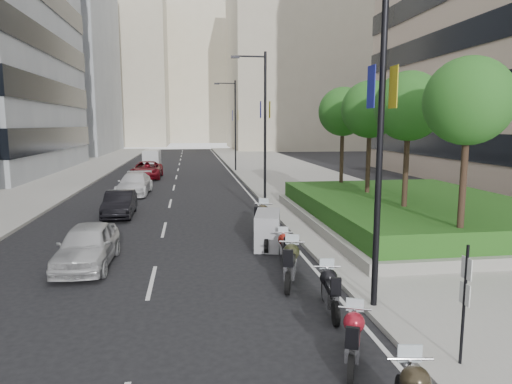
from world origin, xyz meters
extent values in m
plane|color=black|center=(0.00, 0.00, 0.00)|extent=(160.00, 160.00, 0.00)
cube|color=#9E9B93|center=(9.00, 30.00, 0.07)|extent=(10.00, 100.00, 0.15)
cube|color=#9E9B93|center=(-12.00, 30.00, 0.07)|extent=(8.00, 100.00, 0.15)
cube|color=silver|center=(3.70, 30.00, 0.01)|extent=(0.12, 100.00, 0.01)
cube|color=silver|center=(-1.50, 30.00, 0.01)|extent=(0.12, 100.00, 0.01)
cube|color=gray|center=(-24.00, 70.00, 15.00)|extent=(22.00, 26.00, 30.00)
cube|color=#B7AD93|center=(22.00, 80.00, 18.00)|extent=(28.00, 24.00, 36.00)
cube|color=#B7AD93|center=(-18.00, 100.00, 17.00)|extent=(26.00, 24.00, 34.00)
cube|color=#B7AD93|center=(2.00, 120.00, 19.00)|extent=(30.00, 24.00, 38.00)
cube|color=gray|center=(10.00, 10.00, 0.35)|extent=(10.00, 14.00, 0.40)
cube|color=#254B15|center=(10.00, 10.00, 0.95)|extent=(9.40, 13.40, 0.80)
cylinder|color=#332319|center=(8.50, 4.00, 2.55)|extent=(0.22, 0.22, 4.00)
sphere|color=#1E551A|center=(8.50, 4.00, 5.45)|extent=(2.80, 2.80, 2.80)
cylinder|color=#332319|center=(8.50, 8.00, 2.55)|extent=(0.22, 0.22, 4.00)
sphere|color=#1E551A|center=(8.50, 8.00, 5.45)|extent=(2.80, 2.80, 2.80)
cylinder|color=#332319|center=(8.50, 12.00, 2.55)|extent=(0.22, 0.22, 4.00)
sphere|color=#1E551A|center=(8.50, 12.00, 5.45)|extent=(2.80, 2.80, 2.80)
cylinder|color=#332319|center=(8.50, 16.00, 2.55)|extent=(0.22, 0.22, 4.00)
sphere|color=#1E551A|center=(8.50, 16.00, 5.45)|extent=(2.80, 2.80, 2.80)
cylinder|color=black|center=(4.30, 1.00, 4.50)|extent=(0.16, 0.16, 9.00)
cube|color=gold|center=(4.58, 1.00, 5.60)|extent=(0.02, 0.45, 1.00)
cube|color=navy|center=(4.02, 1.00, 5.60)|extent=(0.02, 0.45, 1.00)
cylinder|color=black|center=(4.30, 18.00, 4.50)|extent=(0.16, 0.16, 9.00)
cylinder|color=black|center=(3.40, 18.00, 8.70)|extent=(1.80, 0.10, 0.10)
cube|color=black|center=(2.50, 18.00, 8.65)|extent=(0.50, 0.22, 0.14)
cube|color=gold|center=(4.58, 18.00, 5.60)|extent=(0.02, 0.45, 1.00)
cube|color=navy|center=(4.02, 18.00, 5.60)|extent=(0.02, 0.45, 1.00)
cylinder|color=black|center=(4.30, 36.00, 4.50)|extent=(0.16, 0.16, 9.00)
cylinder|color=black|center=(3.40, 36.00, 8.70)|extent=(1.80, 0.10, 0.10)
cube|color=black|center=(2.50, 36.00, 8.65)|extent=(0.50, 0.22, 0.14)
cube|color=gold|center=(4.58, 36.00, 5.60)|extent=(0.02, 0.45, 1.00)
cube|color=navy|center=(4.02, 36.00, 5.60)|extent=(0.02, 0.45, 1.00)
cylinder|color=black|center=(4.80, -2.00, 1.25)|extent=(0.06, 0.06, 2.50)
cube|color=silver|center=(4.80, -2.00, 2.05)|extent=(0.02, 0.32, 0.42)
cube|color=silver|center=(4.80, -2.00, 1.55)|extent=(0.02, 0.32, 0.42)
sphere|color=black|center=(3.05, -3.53, 0.84)|extent=(0.47, 0.47, 0.47)
cylinder|color=silver|center=(3.09, -3.27, 1.06)|extent=(0.72, 0.16, 0.05)
cylinder|color=black|center=(2.53, -2.17, 0.28)|extent=(0.32, 0.56, 0.56)
cylinder|color=black|center=(3.10, -0.84, 0.28)|extent=(0.32, 0.56, 0.56)
cube|color=silver|center=(2.80, -1.54, 0.43)|extent=(0.55, 0.81, 0.38)
sphere|color=maroon|center=(2.91, -1.27, 0.78)|extent=(0.43, 0.43, 0.43)
cube|color=black|center=(2.69, -1.79, 0.72)|extent=(0.50, 0.72, 0.14)
cylinder|color=silver|center=(3.01, -1.05, 0.97)|extent=(0.63, 0.30, 0.05)
cylinder|color=black|center=(3.05, 0.27, 0.30)|extent=(0.19, 0.60, 0.59)
cylinder|color=black|center=(3.25, 1.79, 0.30)|extent=(0.19, 0.60, 0.59)
cube|color=silver|center=(3.14, 0.98, 0.46)|extent=(0.39, 0.84, 0.40)
sphere|color=black|center=(3.18, 1.29, 0.82)|extent=(0.46, 0.46, 0.46)
cube|color=black|center=(3.11, 0.69, 0.77)|extent=(0.36, 0.75, 0.15)
cylinder|color=silver|center=(3.22, 1.55, 1.03)|extent=(0.71, 0.14, 0.05)
cylinder|color=black|center=(2.35, 2.38, 0.33)|extent=(0.32, 0.66, 0.66)
cylinder|color=black|center=(2.86, 4.00, 0.33)|extent=(0.32, 0.66, 0.66)
cube|color=silver|center=(2.59, 3.14, 0.51)|extent=(0.57, 0.95, 0.44)
sphere|color=#292B17|center=(2.69, 3.47, 0.91)|extent=(0.51, 0.51, 0.51)
cube|color=black|center=(2.49, 2.84, 0.85)|extent=(0.52, 0.85, 0.17)
cylinder|color=silver|center=(2.78, 3.75, 1.14)|extent=(0.76, 0.29, 0.05)
cylinder|color=black|center=(2.81, 4.59, 0.28)|extent=(0.16, 0.56, 0.55)
cylinder|color=black|center=(2.95, 6.00, 0.28)|extent=(0.16, 0.56, 0.55)
cube|color=silver|center=(2.88, 5.25, 0.43)|extent=(0.34, 0.78, 0.37)
sphere|color=maroon|center=(2.90, 5.54, 0.76)|extent=(0.43, 0.43, 0.43)
cube|color=black|center=(2.85, 4.98, 0.71)|extent=(0.31, 0.69, 0.14)
cylinder|color=silver|center=(2.93, 5.78, 0.96)|extent=(0.66, 0.11, 0.04)
cylinder|color=black|center=(2.47, 6.57, 0.33)|extent=(0.26, 0.67, 0.66)
cylinder|color=black|center=(2.83, 8.24, 0.33)|extent=(0.26, 0.67, 0.66)
cube|color=gray|center=(2.65, 7.40, 0.69)|extent=(1.36, 2.38, 1.33)
cylinder|color=black|center=(2.46, 8.87, 0.34)|extent=(0.35, 0.69, 0.69)
cylinder|color=black|center=(3.05, 10.55, 0.34)|extent=(0.35, 0.69, 0.69)
cube|color=silver|center=(2.74, 9.66, 0.53)|extent=(0.63, 1.00, 0.47)
sphere|color=#2F291A|center=(2.86, 10.00, 0.95)|extent=(0.53, 0.53, 0.53)
cube|color=black|center=(2.63, 9.35, 0.89)|extent=(0.57, 0.89, 0.18)
cylinder|color=silver|center=(2.96, 10.29, 1.20)|extent=(0.79, 0.32, 0.06)
imported|color=#B6B6B8|center=(-3.73, 5.90, 0.72)|extent=(1.74, 4.22, 1.43)
imported|color=black|center=(-3.91, 14.41, 0.66)|extent=(1.44, 4.01, 1.32)
imported|color=silver|center=(-4.02, 21.97, 0.72)|extent=(2.25, 5.06, 1.44)
imported|color=maroon|center=(-4.03, 31.42, 0.75)|extent=(2.59, 5.44, 1.50)
cube|color=#BCBDBF|center=(-4.44, 42.62, 0.95)|extent=(1.73, 4.53, 1.90)
cube|color=#BCBDBF|center=(-4.44, 40.90, 0.50)|extent=(1.72, 1.09, 1.00)
cylinder|color=black|center=(-5.16, 40.99, 0.32)|extent=(0.23, 0.63, 0.63)
cylinder|color=black|center=(-3.72, 40.99, 0.32)|extent=(0.23, 0.63, 0.63)
cylinder|color=black|center=(-5.16, 44.07, 0.32)|extent=(0.23, 0.63, 0.63)
cylinder|color=black|center=(-3.72, 44.07, 0.32)|extent=(0.23, 0.63, 0.63)
camera|label=1|loc=(-0.29, -9.56, 4.71)|focal=32.00mm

